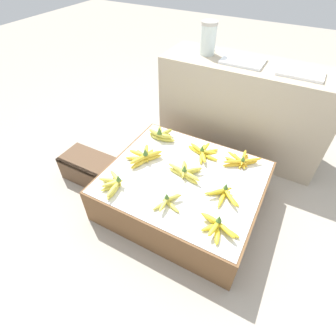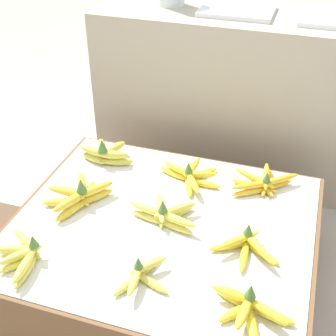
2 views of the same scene
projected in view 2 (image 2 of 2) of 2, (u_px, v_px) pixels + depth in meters
name	position (u px, v px, depth m)	size (l,w,h in m)	color
ground_plane	(163.00, 280.00, 1.66)	(10.00, 10.00, 0.00)	#A89E8E
display_platform	(163.00, 253.00, 1.58)	(0.97, 0.84, 0.27)	brown
back_vendor_table	(245.00, 97.00, 2.05)	(1.27, 0.42, 0.72)	tan
banana_bunch_front_left	(23.00, 255.00, 1.35)	(0.15, 0.20, 0.09)	#DBCC4C
banana_bunch_front_midleft	(142.00, 275.00, 1.29)	(0.15, 0.19, 0.08)	#DBCC4C
banana_bunch_front_midright	(249.00, 308.00, 1.19)	(0.23, 0.16, 0.09)	yellow
banana_bunch_middle_left	(79.00, 196.00, 1.57)	(0.22, 0.24, 0.11)	gold
banana_bunch_middle_midleft	(165.00, 214.00, 1.50)	(0.24, 0.16, 0.09)	#DBCC4C
banana_bunch_middle_midright	(246.00, 246.00, 1.39)	(0.22, 0.17, 0.09)	yellow
banana_bunch_back_left	(106.00, 153.00, 1.78)	(0.22, 0.14, 0.11)	gold
banana_bunch_back_midleft	(191.00, 175.00, 1.68)	(0.24, 0.21, 0.09)	yellow
banana_bunch_back_midright	(262.00, 183.00, 1.64)	(0.23, 0.21, 0.08)	gold
foam_tray_dark	(237.00, 10.00, 1.85)	(0.29, 0.22, 0.02)	white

